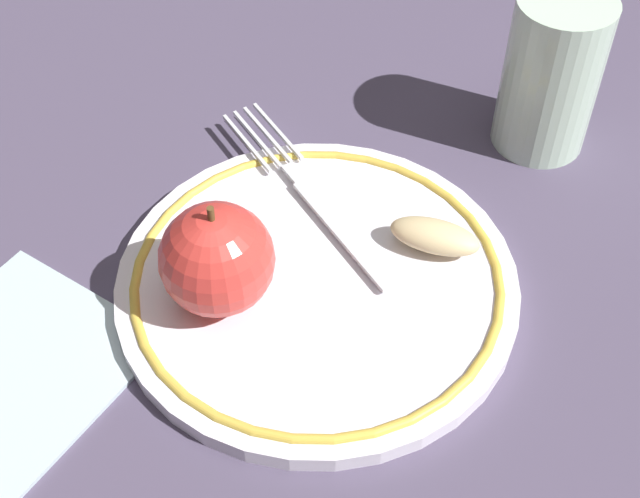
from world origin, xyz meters
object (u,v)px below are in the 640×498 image
object	(u,v)px
plate	(320,279)
apple_slice_front	(435,236)
apple_red_whole	(217,259)
fork	(313,196)
napkin_folded	(12,368)
drinking_glass	(551,75)

from	to	relation	value
plate	apple_slice_front	size ratio (longest dim) A/B	4.35
apple_red_whole	fork	size ratio (longest dim) A/B	0.42
apple_red_whole	napkin_folded	size ratio (longest dim) A/B	0.56
plate	apple_red_whole	size ratio (longest dim) A/B	3.28
drinking_glass	napkin_folded	size ratio (longest dim) A/B	0.86
apple_red_whole	fork	xyz separation A→B (m)	(0.01, 0.10, -0.03)
drinking_glass	fork	bearing A→B (deg)	-125.73
fork	napkin_folded	xyz separation A→B (m)	(-0.09, -0.19, -0.01)
plate	apple_red_whole	distance (m)	0.07
fork	drinking_glass	bearing A→B (deg)	-96.41
fork	apple_red_whole	bearing A→B (deg)	115.40
apple_slice_front	fork	size ratio (longest dim) A/B	0.32
fork	drinking_glass	distance (m)	0.18
apple_slice_front	plate	bearing A→B (deg)	35.25
plate	drinking_glass	distance (m)	0.21
apple_red_whole	drinking_glass	distance (m)	0.26
plate	fork	size ratio (longest dim) A/B	1.39
apple_red_whole	napkin_folded	world-z (taller)	apple_red_whole
drinking_glass	napkin_folded	distance (m)	0.38
apple_red_whole	drinking_glass	bearing A→B (deg)	65.48
drinking_glass	apple_red_whole	bearing A→B (deg)	-114.52
fork	napkin_folded	size ratio (longest dim) A/B	1.33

